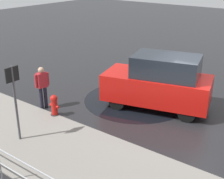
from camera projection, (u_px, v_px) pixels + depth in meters
ground_plane at (189, 119)px, 10.97m from camera, size 60.00×60.00×0.00m
moving_hatchback at (159, 82)px, 11.47m from camera, size 4.20×2.63×2.06m
fire_hydrant at (54, 106)px, 11.07m from camera, size 0.42×0.31×0.80m
pedestrian at (42, 84)px, 11.46m from camera, size 0.32×0.55×1.62m
sign_post at (14, 93)px, 9.08m from camera, size 0.07×0.44×2.40m
puddle_patch at (136, 100)px, 12.51m from camera, size 4.13×4.13×0.01m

